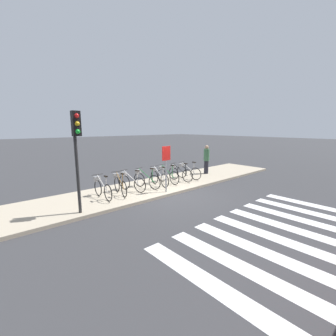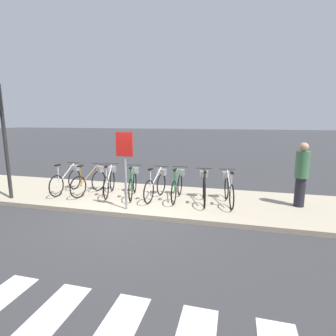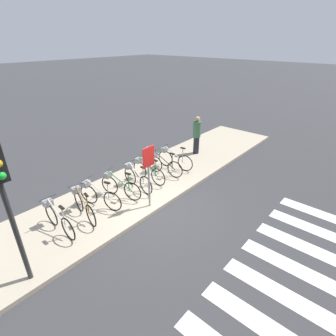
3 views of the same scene
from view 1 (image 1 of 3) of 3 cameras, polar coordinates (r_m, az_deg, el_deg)
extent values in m
plane|color=#38383A|center=(9.64, 0.99, -7.05)|extent=(120.00, 120.00, 0.00)
cube|color=#B7A88E|center=(10.70, -4.31, -4.97)|extent=(17.28, 2.92, 0.12)
torus|color=black|center=(8.78, -14.99, -6.10)|extent=(0.05, 0.66, 0.66)
torus|color=black|center=(9.57, -17.35, -4.85)|extent=(0.05, 0.66, 0.66)
cylinder|color=beige|center=(9.10, -16.31, -3.85)|extent=(0.05, 0.92, 0.56)
cylinder|color=beige|center=(8.81, -15.43, -4.07)|extent=(0.03, 0.03, 0.59)
cube|color=black|center=(8.74, -15.53, -2.06)|extent=(0.07, 0.20, 0.04)
cylinder|color=#262626|center=(9.45, -17.53, -1.57)|extent=(0.46, 0.03, 0.02)
cube|color=gray|center=(9.53, -17.59, -2.62)|extent=(0.24, 0.20, 0.18)
torus|color=black|center=(9.13, -11.11, -5.30)|extent=(0.16, 0.65, 0.66)
torus|color=black|center=(9.96, -12.85, -4.05)|extent=(0.16, 0.65, 0.66)
cylinder|color=olive|center=(9.48, -12.08, -3.10)|extent=(0.21, 0.91, 0.56)
cylinder|color=olive|center=(9.17, -11.44, -3.33)|extent=(0.04, 0.04, 0.59)
cube|color=black|center=(9.10, -11.51, -1.40)|extent=(0.11, 0.21, 0.04)
cylinder|color=#262626|center=(9.84, -12.98, -0.89)|extent=(0.46, 0.11, 0.02)
cube|color=gray|center=(9.92, -13.02, -1.89)|extent=(0.27, 0.24, 0.18)
torus|color=black|center=(9.65, -7.18, -4.33)|extent=(0.21, 0.65, 0.66)
torus|color=black|center=(10.25, -11.02, -3.57)|extent=(0.21, 0.65, 0.66)
cylinder|color=silver|center=(9.88, -9.20, -2.45)|extent=(0.27, 0.90, 0.56)
cylinder|color=silver|center=(9.66, -7.78, -2.52)|extent=(0.04, 0.04, 0.59)
cube|color=black|center=(9.60, -7.82, -0.68)|extent=(0.12, 0.21, 0.04)
cylinder|color=#262626|center=(10.13, -11.13, -0.50)|extent=(0.45, 0.14, 0.02)
cube|color=gray|center=(10.20, -11.29, -1.49)|extent=(0.28, 0.26, 0.18)
torus|color=black|center=(10.07, -3.43, -3.64)|extent=(0.20, 0.65, 0.66)
torus|color=black|center=(10.63, -7.28, -2.95)|extent=(0.20, 0.65, 0.66)
cylinder|color=#267238|center=(10.28, -5.44, -1.86)|extent=(0.25, 0.90, 0.56)
cylinder|color=#267238|center=(10.08, -4.01, -1.91)|extent=(0.04, 0.04, 0.59)
cube|color=black|center=(10.01, -4.03, -0.15)|extent=(0.12, 0.21, 0.04)
cylinder|color=#262626|center=(10.52, -7.35, 0.01)|extent=(0.45, 0.14, 0.02)
cube|color=gray|center=(10.59, -7.53, -0.95)|extent=(0.28, 0.25, 0.18)
torus|color=black|center=(10.37, -0.84, -3.21)|extent=(0.11, 0.66, 0.66)
torus|color=black|center=(11.11, -3.47, -2.31)|extent=(0.11, 0.66, 0.66)
cylinder|color=silver|center=(10.68, -2.21, -1.36)|extent=(0.13, 0.92, 0.56)
cylinder|color=silver|center=(10.41, -1.24, -1.49)|extent=(0.04, 0.04, 0.59)
cube|color=black|center=(10.35, -1.24, 0.22)|extent=(0.09, 0.21, 0.04)
cylinder|color=#262626|center=(11.00, -3.50, 0.54)|extent=(0.46, 0.07, 0.02)
cube|color=gray|center=(11.08, -3.63, -0.37)|extent=(0.26, 0.23, 0.18)
torus|color=black|center=(10.88, 1.61, -2.57)|extent=(0.05, 0.66, 0.66)
torus|color=black|center=(11.52, -1.53, -1.83)|extent=(0.05, 0.66, 0.66)
cylinder|color=#267238|center=(11.14, -0.01, -0.86)|extent=(0.05, 0.92, 0.56)
cylinder|color=#267238|center=(10.90, 1.16, -0.95)|extent=(0.03, 0.03, 0.59)
cube|color=black|center=(10.85, 1.17, 0.69)|extent=(0.07, 0.20, 0.04)
cylinder|color=#262626|center=(11.42, -1.54, 0.91)|extent=(0.46, 0.03, 0.02)
cube|color=gray|center=(11.49, -1.70, 0.03)|extent=(0.24, 0.21, 0.18)
torus|color=black|center=(11.41, 4.95, -1.99)|extent=(0.13, 0.66, 0.66)
torus|color=black|center=(11.94, 1.41, -1.40)|extent=(0.13, 0.66, 0.66)
cylinder|color=black|center=(11.61, 3.15, -0.41)|extent=(0.16, 0.91, 0.56)
cylinder|color=black|center=(11.42, 4.46, -0.46)|extent=(0.04, 0.04, 0.59)
cube|color=black|center=(11.36, 4.49, 1.11)|extent=(0.10, 0.21, 0.04)
cylinder|color=#262626|center=(11.84, 1.43, 1.25)|extent=(0.46, 0.09, 0.02)
cube|color=gray|center=(11.90, 1.24, 0.39)|extent=(0.27, 0.23, 0.18)
torus|color=black|center=(11.93, 7.06, -1.49)|extent=(0.15, 0.65, 0.66)
torus|color=black|center=(12.41, 3.51, -0.96)|extent=(0.15, 0.65, 0.66)
cylinder|color=beige|center=(12.11, 5.27, 0.01)|extent=(0.19, 0.91, 0.56)
cylinder|color=beige|center=(11.94, 6.59, -0.02)|extent=(0.04, 0.04, 0.59)
cube|color=black|center=(11.88, 6.62, 1.48)|extent=(0.10, 0.21, 0.04)
cylinder|color=#262626|center=(12.31, 3.54, 1.59)|extent=(0.46, 0.10, 0.02)
cube|color=gray|center=(12.37, 3.34, 0.76)|extent=(0.27, 0.24, 0.18)
cylinder|color=#23232D|center=(13.68, 9.67, 0.23)|extent=(0.26, 0.26, 0.78)
cylinder|color=#3F724C|center=(13.57, 9.77, 3.30)|extent=(0.34, 0.34, 0.69)
sphere|color=tan|center=(13.52, 9.83, 5.23)|extent=(0.23, 0.23, 0.23)
cylinder|color=#2D2D2D|center=(7.63, -22.14, 0.98)|extent=(0.10, 0.10, 3.24)
cube|color=black|center=(7.38, -22.33, 10.40)|extent=(0.24, 0.20, 0.75)
sphere|color=red|center=(7.29, -22.19, 12.19)|extent=(0.14, 0.14, 0.14)
sphere|color=gold|center=(7.28, -22.06, 10.39)|extent=(0.14, 0.14, 0.14)
sphere|color=green|center=(7.28, -21.94, 8.58)|extent=(0.14, 0.14, 0.14)
cylinder|color=#99999E|center=(9.54, -0.51, -0.35)|extent=(0.06, 0.06, 1.98)
cube|color=red|center=(9.42, -0.43, 3.75)|extent=(0.44, 0.03, 0.60)
camera|label=2|loc=(8.87, 41.64, 4.69)|focal=28.00mm
camera|label=3|loc=(3.23, -11.19, 47.58)|focal=28.00mm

